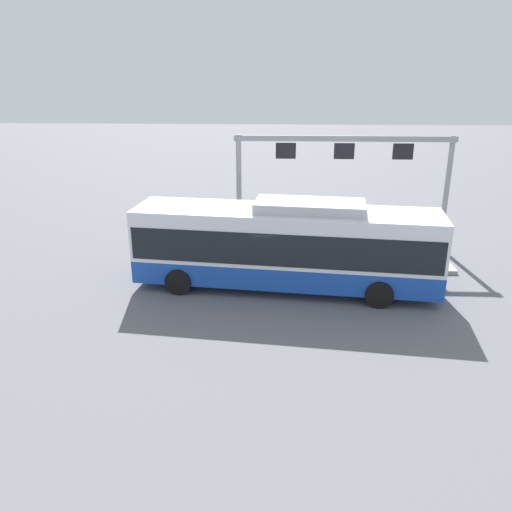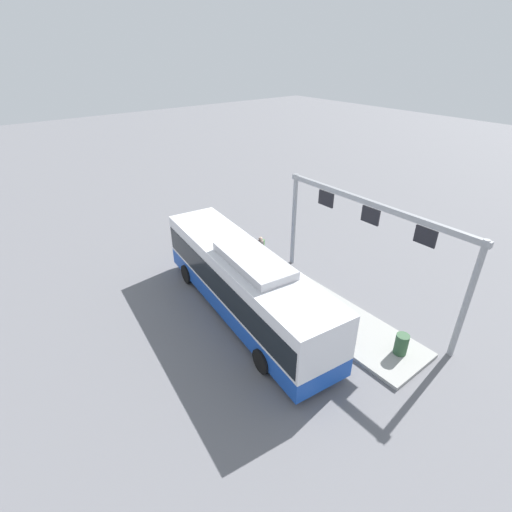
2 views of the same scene
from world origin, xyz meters
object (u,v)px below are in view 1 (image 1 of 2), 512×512
Objects in this scene: bus_main at (286,243)px; person_waiting_near at (192,241)px; person_boarding at (214,237)px; trash_bin at (424,247)px.

bus_main is 6.92× the size of person_waiting_near.
person_waiting_near is (4.05, -2.87, -0.92)m from bus_main.
bus_main is 6.92× the size of person_boarding.
person_waiting_near is (0.87, 0.65, 0.00)m from person_boarding.
person_boarding and person_waiting_near have the same top height.
person_boarding reaches higher than trash_bin.
bus_main is 12.84× the size of trash_bin.
bus_main is at bearing 28.15° from trash_bin.
person_boarding is (3.18, -3.52, -0.92)m from bus_main.
trash_bin is (-6.08, -3.25, -1.20)m from bus_main.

